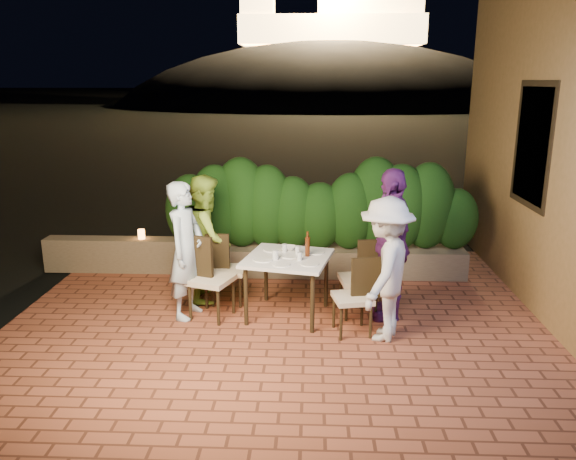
# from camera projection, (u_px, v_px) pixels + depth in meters

# --- Properties ---
(ground) EXTENTS (400.00, 400.00, 0.00)m
(ground) POSITION_uv_depth(u_px,v_px,m) (304.00, 345.00, 6.12)
(ground) COLOR black
(ground) RESTS_ON ground
(terrace_floor) EXTENTS (7.00, 6.00, 0.15)m
(terrace_floor) POSITION_uv_depth(u_px,v_px,m) (305.00, 330.00, 6.62)
(terrace_floor) COLOR brown
(terrace_floor) RESTS_ON ground
(window_pane) EXTENTS (0.08, 1.00, 1.40)m
(window_pane) POSITION_uv_depth(u_px,v_px,m) (535.00, 145.00, 6.93)
(window_pane) COLOR black
(window_pane) RESTS_ON building_wall
(window_frame) EXTENTS (0.06, 1.15, 1.55)m
(window_frame) POSITION_uv_depth(u_px,v_px,m) (534.00, 145.00, 6.93)
(window_frame) COLOR black
(window_frame) RESTS_ON building_wall
(planter) EXTENTS (4.20, 0.55, 0.40)m
(planter) POSITION_uv_depth(u_px,v_px,m) (320.00, 260.00, 8.28)
(planter) COLOR brown
(planter) RESTS_ON ground
(hedge) EXTENTS (4.00, 0.70, 1.10)m
(hedge) POSITION_uv_depth(u_px,v_px,m) (321.00, 211.00, 8.08)
(hedge) COLOR #13360E
(hedge) RESTS_ON planter
(parapet) EXTENTS (2.20, 0.30, 0.50)m
(parapet) POSITION_uv_depth(u_px,v_px,m) (120.00, 254.00, 8.39)
(parapet) COLOR brown
(parapet) RESTS_ON ground
(hill) EXTENTS (52.00, 40.00, 22.00)m
(hill) POSITION_uv_depth(u_px,v_px,m) (329.00, 140.00, 64.97)
(hill) COLOR black
(hill) RESTS_ON ground
(fortress) EXTENTS (26.00, 8.00, 8.00)m
(fortress) POSITION_uv_depth(u_px,v_px,m) (332.00, 7.00, 61.21)
(fortress) COLOR #FFCC7A
(fortress) RESTS_ON hill
(dining_table) EXTENTS (1.14, 1.14, 0.75)m
(dining_table) POSITION_uv_depth(u_px,v_px,m) (288.00, 286.00, 6.75)
(dining_table) COLOR white
(dining_table) RESTS_ON ground
(plate_nw) EXTENTS (0.24, 0.24, 0.01)m
(plate_nw) POSITION_uv_depth(u_px,v_px,m) (263.00, 259.00, 6.53)
(plate_nw) COLOR white
(plate_nw) RESTS_ON dining_table
(plate_sw) EXTENTS (0.24, 0.24, 0.01)m
(plate_sw) POSITION_uv_depth(u_px,v_px,m) (273.00, 249.00, 6.91)
(plate_sw) COLOR white
(plate_sw) RESTS_ON dining_table
(plate_ne) EXTENTS (0.21, 0.21, 0.01)m
(plate_ne) POSITION_uv_depth(u_px,v_px,m) (310.00, 264.00, 6.37)
(plate_ne) COLOR white
(plate_ne) RESTS_ON dining_table
(plate_se) EXTENTS (0.22, 0.22, 0.01)m
(plate_se) POSITION_uv_depth(u_px,v_px,m) (315.00, 252.00, 6.80)
(plate_se) COLOR white
(plate_se) RESTS_ON dining_table
(plate_centre) EXTENTS (0.24, 0.24, 0.01)m
(plate_centre) POSITION_uv_depth(u_px,v_px,m) (290.00, 256.00, 6.66)
(plate_centre) COLOR white
(plate_centre) RESTS_ON dining_table
(plate_front) EXTENTS (0.20, 0.20, 0.01)m
(plate_front) POSITION_uv_depth(u_px,v_px,m) (281.00, 264.00, 6.35)
(plate_front) COLOR white
(plate_front) RESTS_ON dining_table
(glass_nw) EXTENTS (0.07, 0.07, 0.11)m
(glass_nw) POSITION_uv_depth(u_px,v_px,m) (275.00, 255.00, 6.53)
(glass_nw) COLOR silver
(glass_nw) RESTS_ON dining_table
(glass_sw) EXTENTS (0.06, 0.06, 0.10)m
(glass_sw) POSITION_uv_depth(u_px,v_px,m) (285.00, 248.00, 6.81)
(glass_sw) COLOR silver
(glass_sw) RESTS_ON dining_table
(glass_ne) EXTENTS (0.06, 0.06, 0.10)m
(glass_ne) POSITION_uv_depth(u_px,v_px,m) (299.00, 256.00, 6.49)
(glass_ne) COLOR silver
(glass_ne) RESTS_ON dining_table
(glass_se) EXTENTS (0.06, 0.06, 0.10)m
(glass_se) POSITION_uv_depth(u_px,v_px,m) (298.00, 250.00, 6.73)
(glass_se) COLOR silver
(glass_se) RESTS_ON dining_table
(beer_bottle) EXTENTS (0.06, 0.06, 0.30)m
(beer_bottle) POSITION_uv_depth(u_px,v_px,m) (307.00, 244.00, 6.63)
(beer_bottle) COLOR #491F0C
(beer_bottle) RESTS_ON dining_table
(bowl) EXTENTS (0.22, 0.22, 0.04)m
(bowl) POSITION_uv_depth(u_px,v_px,m) (288.00, 248.00, 6.91)
(bowl) COLOR white
(bowl) RESTS_ON dining_table
(chair_left_front) EXTENTS (0.59, 0.59, 1.00)m
(chair_left_front) POSITION_uv_depth(u_px,v_px,m) (211.00, 278.00, 6.67)
(chair_left_front) COLOR black
(chair_left_front) RESTS_ON ground
(chair_left_back) EXTENTS (0.43, 0.43, 0.91)m
(chair_left_back) POSITION_uv_depth(u_px,v_px,m) (228.00, 269.00, 7.14)
(chair_left_back) COLOR black
(chair_left_back) RESTS_ON ground
(chair_right_front) EXTENTS (0.48, 0.48, 0.89)m
(chair_right_front) POSITION_uv_depth(u_px,v_px,m) (353.00, 296.00, 6.26)
(chair_right_front) COLOR black
(chair_right_front) RESTS_ON ground
(chair_right_back) EXTENTS (0.50, 0.50, 0.94)m
(chair_right_back) POSITION_uv_depth(u_px,v_px,m) (359.00, 278.00, 6.75)
(chair_right_back) COLOR black
(chair_right_back) RESTS_ON ground
(diner_blue) EXTENTS (0.54, 0.68, 1.65)m
(diner_blue) POSITION_uv_depth(u_px,v_px,m) (186.00, 250.00, 6.64)
(diner_blue) COLOR silver
(diner_blue) RESTS_ON ground
(diner_green) EXTENTS (0.70, 0.85, 1.63)m
(diner_green) POSITION_uv_depth(u_px,v_px,m) (207.00, 237.00, 7.22)
(diner_green) COLOR #97C43D
(diner_green) RESTS_ON ground
(diner_white) EXTENTS (0.93, 1.17, 1.59)m
(diner_white) POSITION_uv_depth(u_px,v_px,m) (386.00, 269.00, 6.06)
(diner_white) COLOR silver
(diner_white) RESTS_ON ground
(diner_purple) EXTENTS (0.55, 1.10, 1.81)m
(diner_purple) POSITION_uv_depth(u_px,v_px,m) (391.00, 244.00, 6.61)
(diner_purple) COLOR #5B2267
(diner_purple) RESTS_ON ground
(parapet_lamp) EXTENTS (0.10, 0.10, 0.14)m
(parapet_lamp) POSITION_uv_depth(u_px,v_px,m) (141.00, 234.00, 8.29)
(parapet_lamp) COLOR orange
(parapet_lamp) RESTS_ON parapet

